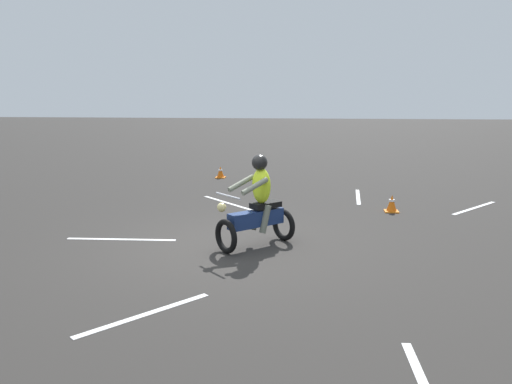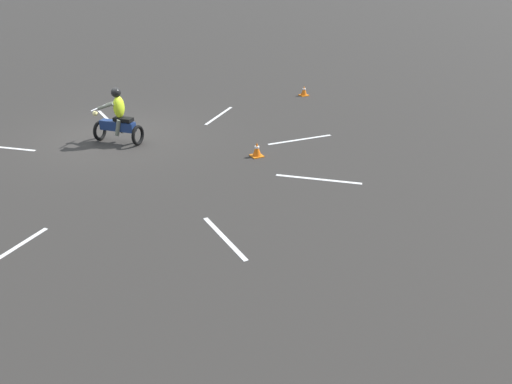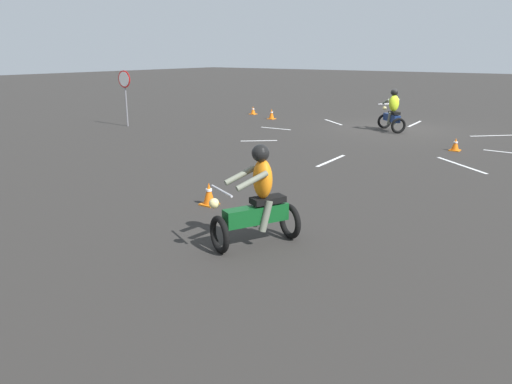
% 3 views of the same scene
% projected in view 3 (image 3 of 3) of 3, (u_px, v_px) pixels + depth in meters
% --- Properties ---
extents(ground_plane, '(120.00, 120.00, 0.00)m').
position_uv_depth(ground_plane, '(394.00, 129.00, 20.34)').
color(ground_plane, '#2D2B28').
extents(motorcycle_rider_foreground, '(1.41, 1.42, 1.66)m').
position_uv_depth(motorcycle_rider_foreground, '(392.00, 113.00, 19.64)').
color(motorcycle_rider_foreground, black).
rests_on(motorcycle_rider_foreground, ground).
extents(motorcycle_rider_background, '(1.16, 1.53, 1.66)m').
position_uv_depth(motorcycle_rider_background, '(258.00, 202.00, 7.97)').
color(motorcycle_rider_background, black).
rests_on(motorcycle_rider_background, ground).
extents(stop_sign, '(0.70, 0.08, 2.30)m').
position_uv_depth(stop_sign, '(125.00, 87.00, 20.69)').
color(stop_sign, slate).
rests_on(stop_sign, ground).
extents(traffic_cone_near_left, '(0.32, 0.32, 0.41)m').
position_uv_depth(traffic_cone_near_left, '(455.00, 145.00, 15.84)').
color(traffic_cone_near_left, orange).
rests_on(traffic_cone_near_left, ground).
extents(traffic_cone_near_right, '(0.32, 0.32, 0.47)m').
position_uv_depth(traffic_cone_near_right, '(209.00, 194.00, 10.23)').
color(traffic_cone_near_right, orange).
rests_on(traffic_cone_near_right, ground).
extents(traffic_cone_far_right, '(0.32, 0.32, 0.40)m').
position_uv_depth(traffic_cone_far_right, '(253.00, 110.00, 25.07)').
color(traffic_cone_far_right, orange).
rests_on(traffic_cone_far_right, ground).
extents(traffic_cone_far_center, '(0.32, 0.32, 0.48)m').
position_uv_depth(traffic_cone_far_center, '(272.00, 114.00, 23.28)').
color(traffic_cone_far_center, orange).
rests_on(traffic_cone_far_center, ground).
extents(lane_stripe_e, '(1.41, 0.15, 0.01)m').
position_uv_depth(lane_stripe_e, '(276.00, 128.00, 20.49)').
color(lane_stripe_e, silver).
rests_on(lane_stripe_e, ground).
extents(lane_stripe_ne, '(1.04, 0.93, 0.01)m').
position_uv_depth(lane_stripe_ne, '(259.00, 141.00, 17.66)').
color(lane_stripe_ne, silver).
rests_on(lane_stripe_ne, ground).
extents(lane_stripe_n, '(0.19, 1.88, 0.01)m').
position_uv_depth(lane_stripe_n, '(331.00, 161.00, 14.43)').
color(lane_stripe_n, silver).
rests_on(lane_stripe_n, ground).
extents(lane_stripe_nw, '(1.70, 1.48, 0.01)m').
position_uv_depth(lane_stripe_nw, '(461.00, 165.00, 13.88)').
color(lane_stripe_nw, silver).
rests_on(lane_stripe_nw, ground).
extents(lane_stripe_sw, '(1.65, 1.58, 0.01)m').
position_uv_depth(lane_stripe_sw, '(497.00, 135.00, 18.76)').
color(lane_stripe_sw, silver).
rests_on(lane_stripe_sw, ground).
extents(lane_stripe_s, '(0.24, 2.09, 0.01)m').
position_uv_depth(lane_stripe_s, '(415.00, 124.00, 21.83)').
color(lane_stripe_s, silver).
rests_on(lane_stripe_s, ground).
extents(lane_stripe_se, '(1.49, 1.28, 0.01)m').
position_uv_depth(lane_stripe_se, '(333.00, 122.00, 22.33)').
color(lane_stripe_se, silver).
rests_on(lane_stripe_se, ground).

